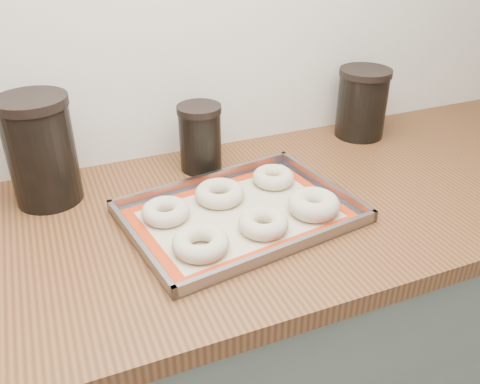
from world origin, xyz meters
name	(u,v)px	position (x,y,z in m)	size (l,w,h in m)	color
cabinet	(271,350)	(0.00, 1.68, 0.43)	(3.00, 0.65, 0.86)	#5E675B
countertop	(278,207)	(0.00, 1.68, 0.88)	(3.06, 0.68, 0.04)	brown
baking_tray	(240,214)	(-0.10, 1.64, 0.91)	(0.50, 0.40, 0.03)	gray
baking_mat	(240,215)	(-0.10, 1.64, 0.90)	(0.46, 0.35, 0.00)	#C6B793
bagel_front_left	(201,243)	(-0.22, 1.56, 0.92)	(0.11, 0.11, 0.04)	#C5B798
bagel_front_mid	(263,223)	(-0.08, 1.57, 0.92)	(0.10, 0.10, 0.03)	#C5B798
bagel_front_right	(314,204)	(0.04, 1.59, 0.93)	(0.11, 0.11, 0.04)	#C5B798
bagel_back_left	(166,212)	(-0.25, 1.69, 0.92)	(0.10, 0.10, 0.03)	#C5B798
bagel_back_mid	(220,193)	(-0.12, 1.72, 0.92)	(0.11, 0.11, 0.03)	#C5B798
bagel_back_right	(273,177)	(0.02, 1.74, 0.92)	(0.10, 0.10, 0.03)	#C5B798
canister_left	(41,150)	(-0.46, 1.87, 1.02)	(0.15, 0.15, 0.24)	black
canister_mid	(200,138)	(-0.11, 1.89, 0.98)	(0.11, 0.11, 0.16)	black
canister_right	(362,103)	(0.37, 1.91, 0.99)	(0.14, 0.14, 0.19)	black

